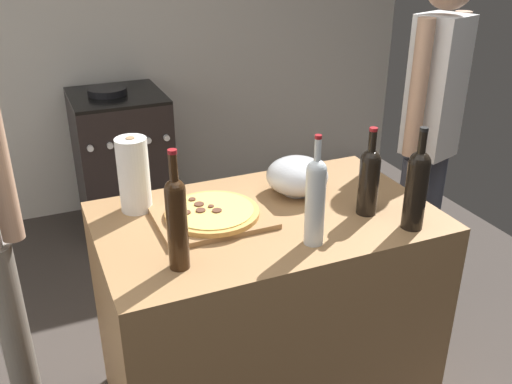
% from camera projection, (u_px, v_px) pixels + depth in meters
% --- Properties ---
extents(ground_plane, '(4.49, 3.41, 0.02)m').
position_uv_depth(ground_plane, '(174.00, 313.00, 2.98)').
color(ground_plane, '#3F3833').
extents(kitchen_wall_rear, '(4.49, 0.10, 2.60)m').
position_uv_depth(kitchen_wall_rear, '(99.00, 18.00, 3.63)').
color(kitchen_wall_rear, beige).
rests_on(kitchen_wall_rear, ground_plane).
extents(counter, '(1.22, 0.75, 0.88)m').
position_uv_depth(counter, '(266.00, 313.00, 2.26)').
color(counter, '#9E7247').
rests_on(counter, ground_plane).
extents(cutting_board, '(0.40, 0.32, 0.02)m').
position_uv_depth(cutting_board, '(212.00, 217.00, 2.03)').
color(cutting_board, '#9E7247').
rests_on(cutting_board, counter).
extents(pizza, '(0.34, 0.34, 0.03)m').
position_uv_depth(pizza, '(212.00, 212.00, 2.02)').
color(pizza, tan).
rests_on(pizza, cutting_board).
extents(mixing_bowl, '(0.24, 0.24, 0.15)m').
position_uv_depth(mixing_bowl, '(297.00, 176.00, 2.20)').
color(mixing_bowl, '#B2B2B7').
rests_on(mixing_bowl, counter).
extents(paper_towel_roll, '(0.11, 0.11, 0.28)m').
position_uv_depth(paper_towel_roll, '(134.00, 175.00, 2.05)').
color(paper_towel_roll, white).
rests_on(paper_towel_roll, counter).
extents(wine_bottle_dark, '(0.07, 0.07, 0.33)m').
position_uv_depth(wine_bottle_dark, '(369.00, 178.00, 2.03)').
color(wine_bottle_dark, black).
rests_on(wine_bottle_dark, counter).
extents(wine_bottle_amber, '(0.08, 0.08, 0.37)m').
position_uv_depth(wine_bottle_amber, '(417.00, 186.00, 1.92)').
color(wine_bottle_amber, black).
rests_on(wine_bottle_amber, counter).
extents(wine_bottle_clear, '(0.07, 0.07, 0.38)m').
position_uv_depth(wine_bottle_clear, '(315.00, 199.00, 1.82)').
color(wine_bottle_clear, silver).
rests_on(wine_bottle_clear, counter).
extents(wine_bottle_green, '(0.06, 0.06, 0.39)m').
position_uv_depth(wine_bottle_green, '(177.00, 219.00, 1.68)').
color(wine_bottle_green, '#331E0F').
rests_on(wine_bottle_green, counter).
extents(stove, '(0.56, 0.61, 0.95)m').
position_uv_depth(stove, '(123.00, 162.00, 3.66)').
color(stove, black).
rests_on(stove, ground_plane).
extents(person_in_red, '(0.35, 0.25, 1.72)m').
position_uv_depth(person_in_red, '(431.00, 126.00, 2.65)').
color(person_in_red, '#383D4C').
rests_on(person_in_red, ground_plane).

